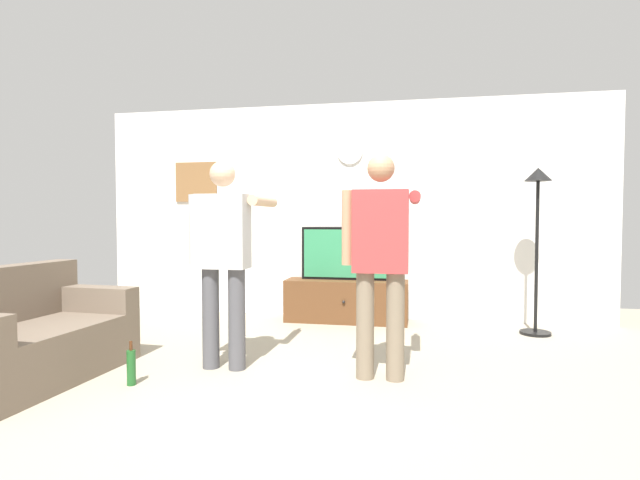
# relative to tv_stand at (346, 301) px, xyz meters

# --- Properties ---
(ground_plane) EXTENTS (8.40, 8.40, 0.00)m
(ground_plane) POSITION_rel_tv_stand_xyz_m (-0.07, -2.60, -0.25)
(ground_plane) COLOR #9E937F
(back_wall) EXTENTS (6.40, 0.10, 2.70)m
(back_wall) POSITION_rel_tv_stand_xyz_m (-0.07, 0.35, 1.10)
(back_wall) COLOR silver
(back_wall) RESTS_ON ground_plane
(tv_stand) EXTENTS (1.47, 0.45, 0.51)m
(tv_stand) POSITION_rel_tv_stand_xyz_m (0.00, 0.00, 0.00)
(tv_stand) COLOR brown
(tv_stand) RESTS_ON ground_plane
(television) EXTENTS (1.11, 0.07, 0.64)m
(television) POSITION_rel_tv_stand_xyz_m (0.00, 0.05, 0.57)
(television) COLOR black
(television) RESTS_ON tv_stand
(wall_clock) EXTENTS (0.32, 0.03, 0.32)m
(wall_clock) POSITION_rel_tv_stand_xyz_m (0.00, 0.29, 1.84)
(wall_clock) COLOR white
(framed_picture) EXTENTS (0.58, 0.04, 0.52)m
(framed_picture) POSITION_rel_tv_stand_xyz_m (-2.07, 0.30, 1.49)
(framed_picture) COLOR olive
(floor_lamp) EXTENTS (0.32, 0.32, 1.79)m
(floor_lamp) POSITION_rel_tv_stand_xyz_m (2.10, -0.25, 1.03)
(floor_lamp) COLOR black
(floor_lamp) RESTS_ON ground_plane
(person_standing_nearer_lamp) EXTENTS (0.60, 0.78, 1.72)m
(person_standing_nearer_lamp) POSITION_rel_tv_stand_xyz_m (-0.74, -2.02, 0.72)
(person_standing_nearer_lamp) COLOR #4C4C51
(person_standing_nearer_lamp) RESTS_ON ground_plane
(person_standing_nearer_couch) EXTENTS (0.60, 0.78, 1.74)m
(person_standing_nearer_couch) POSITION_rel_tv_stand_xyz_m (0.55, -2.05, 0.73)
(person_standing_nearer_couch) COLOR #7A6B56
(person_standing_nearer_couch) RESTS_ON ground_plane
(side_couch) EXTENTS (0.92, 1.54, 0.87)m
(side_couch) POSITION_rel_tv_stand_xyz_m (-2.13, -2.60, 0.07)
(side_couch) COLOR #6B5B4C
(side_couch) RESTS_ON ground_plane
(beverage_bottle) EXTENTS (0.07, 0.07, 0.33)m
(beverage_bottle) POSITION_rel_tv_stand_xyz_m (-1.26, -2.56, -0.12)
(beverage_bottle) COLOR #1E5923
(beverage_bottle) RESTS_ON ground_plane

